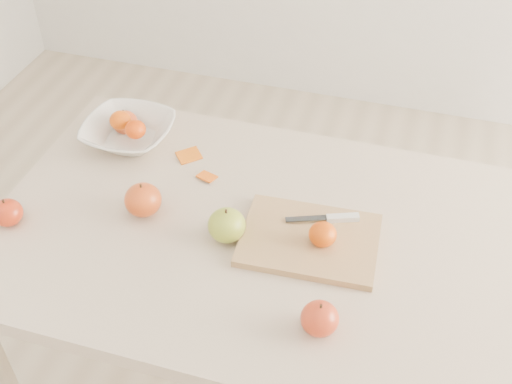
# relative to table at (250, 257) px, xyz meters

# --- Properties ---
(table) EXTENTS (1.20, 0.80, 0.75)m
(table) POSITION_rel_table_xyz_m (0.00, 0.00, 0.00)
(table) COLOR beige
(table) RESTS_ON ground
(cutting_board) EXTENTS (0.32, 0.24, 0.02)m
(cutting_board) POSITION_rel_table_xyz_m (0.14, -0.00, 0.11)
(cutting_board) COLOR tan
(cutting_board) RESTS_ON table
(board_tangerine) EXTENTS (0.06, 0.06, 0.05)m
(board_tangerine) POSITION_rel_table_xyz_m (0.17, -0.01, 0.14)
(board_tangerine) COLOR #CA5A07
(board_tangerine) RESTS_ON cutting_board
(fruit_bowl) EXTENTS (0.24, 0.24, 0.06)m
(fruit_bowl) POSITION_rel_table_xyz_m (-0.41, 0.23, 0.13)
(fruit_bowl) COLOR white
(fruit_bowl) RESTS_ON table
(bowl_tangerine_near) EXTENTS (0.06, 0.06, 0.05)m
(bowl_tangerine_near) POSITION_rel_table_xyz_m (-0.43, 0.24, 0.15)
(bowl_tangerine_near) COLOR orange
(bowl_tangerine_near) RESTS_ON fruit_bowl
(bowl_tangerine_far) EXTENTS (0.06, 0.06, 0.05)m
(bowl_tangerine_far) POSITION_rel_table_xyz_m (-0.38, 0.21, 0.15)
(bowl_tangerine_far) COLOR #DD4007
(bowl_tangerine_far) RESTS_ON fruit_bowl
(orange_peel_a) EXTENTS (0.07, 0.07, 0.01)m
(orange_peel_a) POSITION_rel_table_xyz_m (-0.23, 0.21, 0.10)
(orange_peel_a) COLOR #CF5E0E
(orange_peel_a) RESTS_ON table
(orange_peel_b) EXTENTS (0.05, 0.05, 0.01)m
(orange_peel_b) POSITION_rel_table_xyz_m (-0.16, 0.14, 0.10)
(orange_peel_b) COLOR #E45D10
(orange_peel_b) RESTS_ON table
(paring_knife) EXTENTS (0.17, 0.07, 0.01)m
(paring_knife) POSITION_rel_table_xyz_m (0.19, 0.07, 0.12)
(paring_knife) COLOR silver
(paring_knife) RESTS_ON cutting_board
(apple_green) EXTENTS (0.09, 0.09, 0.08)m
(apple_green) POSITION_rel_table_xyz_m (-0.04, -0.04, 0.14)
(apple_green) COLOR olive
(apple_green) RESTS_ON table
(apple_red_a) EXTENTS (0.07, 0.07, 0.06)m
(apple_red_a) POSITION_rel_table_xyz_m (-0.44, 0.26, 0.13)
(apple_red_a) COLOR #A2110B
(apple_red_a) RESTS_ON table
(apple_red_b) EXTENTS (0.09, 0.09, 0.08)m
(apple_red_b) POSITION_rel_table_xyz_m (-0.25, -0.02, 0.14)
(apple_red_b) COLOR #A72B17
(apple_red_b) RESTS_ON table
(apple_red_e) EXTENTS (0.08, 0.08, 0.07)m
(apple_red_e) POSITION_rel_table_xyz_m (0.21, -0.23, 0.13)
(apple_red_e) COLOR maroon
(apple_red_e) RESTS_ON table
(apple_red_d) EXTENTS (0.07, 0.07, 0.06)m
(apple_red_d) POSITION_rel_table_xyz_m (-0.54, -0.14, 0.13)
(apple_red_d) COLOR #9D0B12
(apple_red_d) RESTS_ON table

